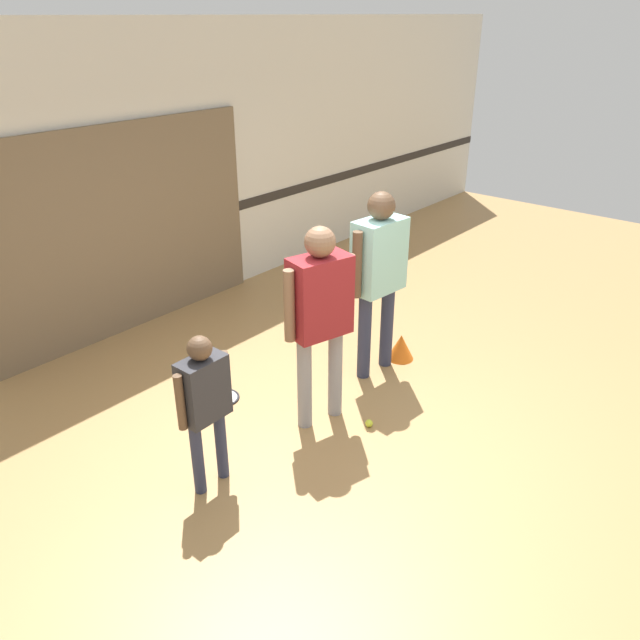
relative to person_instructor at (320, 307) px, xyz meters
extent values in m
plane|color=#A87F4C|center=(-0.15, -0.23, -1.09)|extent=(16.00, 16.00, 0.00)
cube|color=silver|center=(-0.15, 2.85, 0.51)|extent=(16.00, 0.06, 3.20)
cube|color=#2D2823|center=(-0.15, 2.82, -0.07)|extent=(16.00, 0.01, 0.12)
cube|color=#756047|center=(0.07, 2.79, 0.03)|extent=(3.25, 0.05, 2.24)
cylinder|color=gray|center=(-0.15, 0.04, -0.67)|extent=(0.12, 0.12, 0.85)
cylinder|color=gray|center=(0.15, -0.04, -0.67)|extent=(0.12, 0.12, 0.85)
cube|color=maroon|center=(0.00, 0.00, 0.09)|extent=(0.55, 0.39, 0.67)
sphere|color=brown|center=(0.00, 0.00, 0.55)|extent=(0.25, 0.25, 0.25)
cylinder|color=brown|center=(-0.28, 0.08, 0.08)|extent=(0.09, 0.09, 0.60)
cylinder|color=brown|center=(0.28, -0.08, 0.08)|extent=(0.09, 0.09, 0.60)
cylinder|color=#2D334C|center=(-1.29, 0.08, -0.79)|extent=(0.09, 0.09, 0.60)
cylinder|color=#2D334C|center=(-1.06, 0.08, -0.79)|extent=(0.09, 0.09, 0.60)
cube|color=#2D2D33|center=(-1.17, 0.08, -0.25)|extent=(0.35, 0.20, 0.48)
sphere|color=brown|center=(-1.17, 0.08, 0.08)|extent=(0.18, 0.18, 0.18)
cylinder|color=brown|center=(-1.38, 0.08, -0.25)|extent=(0.06, 0.06, 0.43)
cylinder|color=brown|center=(-0.96, 0.09, -0.25)|extent=(0.06, 0.06, 0.43)
cylinder|color=#2D334C|center=(1.16, 0.11, -0.65)|extent=(0.13, 0.13, 0.87)
cylinder|color=#2D334C|center=(0.83, 0.14, -0.65)|extent=(0.13, 0.13, 0.87)
cube|color=#99D8D1|center=(0.99, 0.13, 0.12)|extent=(0.53, 0.33, 0.69)
sphere|color=brown|center=(0.99, 0.13, 0.59)|extent=(0.25, 0.25, 0.25)
cylinder|color=brown|center=(1.29, 0.10, 0.11)|extent=(0.09, 0.09, 0.62)
cylinder|color=brown|center=(0.69, 0.16, 0.11)|extent=(0.09, 0.09, 0.62)
torus|color=#28282D|center=(-0.34, 0.89, -1.08)|extent=(0.42, 0.42, 0.02)
cylinder|color=silver|center=(-0.34, 0.89, -1.08)|extent=(0.26, 0.26, 0.01)
cylinder|color=black|center=(-0.49, 1.09, -1.08)|extent=(0.15, 0.19, 0.02)
sphere|color=black|center=(-0.55, 1.18, -1.08)|extent=(0.03, 0.03, 0.03)
sphere|color=#CCE038|center=(0.18, -0.40, -1.06)|extent=(0.07, 0.07, 0.07)
sphere|color=#CCE038|center=(-0.57, 0.84, -1.06)|extent=(0.07, 0.07, 0.07)
cone|color=orange|center=(1.35, 0.05, -0.95)|extent=(0.27, 0.27, 0.27)
camera|label=1|loc=(-3.48, -2.94, 2.12)|focal=35.00mm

